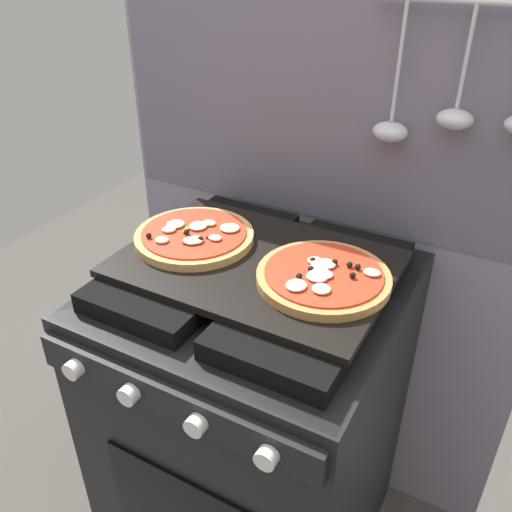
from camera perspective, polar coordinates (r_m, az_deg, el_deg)
The scene contains 5 objects.
kitchen_backsplash at distance 1.41m, azimuth 6.65°, elevation 1.35°, with size 1.10×0.09×1.55m.
stove at distance 1.39m, azimuth -0.03°, elevation -17.07°, with size 0.60×0.64×0.90m.
baking_tray at distance 1.09m, azimuth 0.00°, elevation -0.81°, with size 0.54×0.38×0.02m, color black.
pizza_left at distance 1.16m, azimuth -6.56°, elevation 2.14°, with size 0.26×0.26×0.03m.
pizza_right at distance 1.02m, azimuth 7.16°, elevation -2.19°, with size 0.26×0.26×0.03m.
Camera 1 is at (0.45, -0.81, 1.49)m, focal length 37.66 mm.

